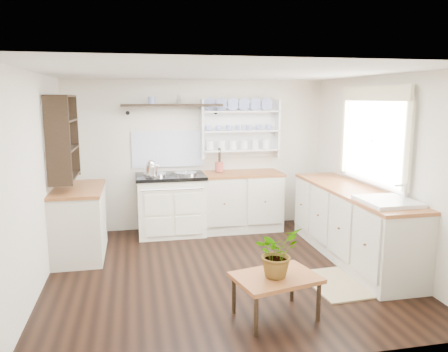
% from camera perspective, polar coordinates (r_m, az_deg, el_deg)
% --- Properties ---
extents(floor, '(4.00, 3.80, 0.01)m').
position_cam_1_polar(floor, '(5.30, -0.19, -12.28)').
color(floor, black).
rests_on(floor, ground).
extents(wall_back, '(4.00, 0.02, 2.30)m').
position_cam_1_polar(wall_back, '(6.83, -3.39, 2.79)').
color(wall_back, beige).
rests_on(wall_back, ground).
extents(wall_right, '(0.02, 3.80, 2.30)m').
position_cam_1_polar(wall_right, '(5.72, 19.84, 0.75)').
color(wall_right, beige).
rests_on(wall_right, ground).
extents(wall_left, '(0.02, 3.80, 2.30)m').
position_cam_1_polar(wall_left, '(4.99, -23.34, -0.79)').
color(wall_left, beige).
rests_on(wall_left, ground).
extents(ceiling, '(4.00, 3.80, 0.01)m').
position_cam_1_polar(ceiling, '(4.91, -0.21, 13.37)').
color(ceiling, white).
rests_on(ceiling, wall_back).
extents(window, '(0.08, 1.55, 1.22)m').
position_cam_1_polar(window, '(5.77, 18.88, 5.04)').
color(window, white).
rests_on(window, wall_right).
extents(aga_cooker, '(1.01, 0.71, 0.94)m').
position_cam_1_polar(aga_cooker, '(6.58, -6.93, -3.65)').
color(aga_cooker, white).
rests_on(aga_cooker, floor).
extents(back_cabinets, '(1.27, 0.63, 0.90)m').
position_cam_1_polar(back_cabinets, '(6.78, 2.07, -3.19)').
color(back_cabinets, beige).
rests_on(back_cabinets, floor).
extents(right_cabinets, '(0.62, 2.43, 0.90)m').
position_cam_1_polar(right_cabinets, '(5.80, 16.37, -5.91)').
color(right_cabinets, beige).
rests_on(right_cabinets, floor).
extents(belfast_sink, '(0.55, 0.60, 0.45)m').
position_cam_1_polar(belfast_sink, '(5.09, 20.52, -4.42)').
color(belfast_sink, white).
rests_on(belfast_sink, right_cabinets).
extents(left_cabinets, '(0.62, 1.13, 0.90)m').
position_cam_1_polar(left_cabinets, '(5.96, -18.33, -5.60)').
color(left_cabinets, beige).
rests_on(left_cabinets, floor).
extents(plate_rack, '(1.20, 0.22, 0.90)m').
position_cam_1_polar(plate_rack, '(6.88, 2.01, 6.24)').
color(plate_rack, white).
rests_on(plate_rack, wall_back).
extents(high_shelf, '(1.50, 0.29, 0.16)m').
position_cam_1_polar(high_shelf, '(6.61, -6.78, 9.09)').
color(high_shelf, black).
rests_on(high_shelf, wall_back).
extents(left_shelving, '(0.28, 0.80, 1.05)m').
position_cam_1_polar(left_shelving, '(5.79, -20.32, 4.82)').
color(left_shelving, black).
rests_on(left_shelving, wall_left).
extents(kettle, '(0.18, 0.18, 0.22)m').
position_cam_1_polar(kettle, '(6.33, -9.47, 1.06)').
color(kettle, silver).
rests_on(kettle, aga_cooker).
extents(utensil_crock, '(0.13, 0.13, 0.15)m').
position_cam_1_polar(utensil_crock, '(6.69, -0.64, 1.21)').
color(utensil_crock, '#AF4C40').
rests_on(utensil_crock, back_cabinets).
extents(center_table, '(0.85, 0.69, 0.41)m').
position_cam_1_polar(center_table, '(4.17, 6.80, -13.38)').
color(center_table, brown).
rests_on(center_table, floor).
extents(potted_plant, '(0.54, 0.52, 0.46)m').
position_cam_1_polar(potted_plant, '(4.07, 6.88, -9.84)').
color(potted_plant, '#3F7233').
rests_on(potted_plant, center_table).
extents(floor_rug, '(0.60, 0.88, 0.02)m').
position_cam_1_polar(floor_rug, '(5.10, 14.29, -13.49)').
color(floor_rug, '#8B7B51').
rests_on(floor_rug, floor).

